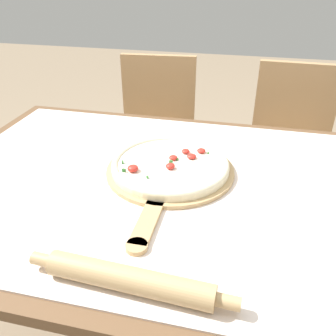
{
  "coord_description": "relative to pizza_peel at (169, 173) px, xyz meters",
  "views": [
    {
      "loc": [
        0.15,
        -0.82,
        1.31
      ],
      "look_at": [
        -0.05,
        0.03,
        0.79
      ],
      "focal_mm": 38.0,
      "sensor_mm": 36.0,
      "label": 1
    }
  ],
  "objects": [
    {
      "name": "pizza",
      "position": [
        -0.0,
        0.02,
        0.02
      ],
      "size": [
        0.35,
        0.35,
        0.04
      ],
      "color": "beige",
      "rests_on": "pizza_peel"
    },
    {
      "name": "chair_right",
      "position": [
        0.43,
        0.79,
        -0.25
      ],
      "size": [
        0.42,
        0.42,
        0.9
      ],
      "rotation": [
        0.0,
        0.0,
        -0.05
      ],
      "color": "tan",
      "rests_on": "ground_plane"
    },
    {
      "name": "chair_left",
      "position": [
        -0.25,
        0.79,
        -0.25
      ],
      "size": [
        0.43,
        0.43,
        0.9
      ],
      "rotation": [
        0.0,
        0.0,
        0.09
      ],
      "color": "tan",
      "rests_on": "ground_plane"
    },
    {
      "name": "pizza_peel",
      "position": [
        0.0,
        0.0,
        0.0
      ],
      "size": [
        0.38,
        0.55,
        0.01
      ],
      "color": "tan",
      "rests_on": "towel_cloth"
    },
    {
      "name": "towel_cloth",
      "position": [
        0.05,
        -0.04,
        -0.01
      ],
      "size": [
        1.41,
        0.88,
        0.0
      ],
      "color": "silver",
      "rests_on": "dining_table"
    },
    {
      "name": "dining_table",
      "position": [
        0.05,
        -0.04,
        -0.11
      ],
      "size": [
        1.49,
        0.96,
        0.76
      ],
      "color": "brown",
      "rests_on": "ground_plane"
    },
    {
      "name": "rolling_pin",
      "position": [
        0.02,
        -0.42,
        0.02
      ],
      "size": [
        0.42,
        0.07,
        0.05
      ],
      "rotation": [
        0.0,
        0.0,
        -0.05
      ],
      "color": "tan",
      "rests_on": "towel_cloth"
    }
  ]
}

